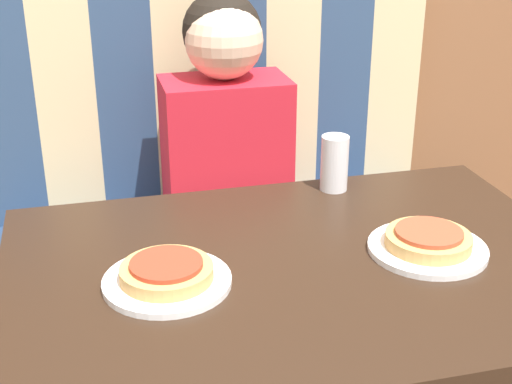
# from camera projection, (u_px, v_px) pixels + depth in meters

# --- Properties ---
(booth_seat) EXTENTS (1.28, 0.52, 0.48)m
(booth_seat) POSITION_uv_depth(u_px,v_px,m) (229.00, 305.00, 2.09)
(booth_seat) COLOR navy
(booth_seat) RESTS_ON ground_plane
(booth_backrest) EXTENTS (1.28, 0.07, 0.67)m
(booth_backrest) POSITION_uv_depth(u_px,v_px,m) (210.00, 95.00, 2.06)
(booth_backrest) COLOR navy
(booth_backrest) RESTS_ON booth_seat
(dining_table) EXTENTS (1.08, 0.74, 0.74)m
(dining_table) POSITION_uv_depth(u_px,v_px,m) (298.00, 305.00, 1.35)
(dining_table) COLOR black
(dining_table) RESTS_ON ground_plane
(person) EXTENTS (0.33, 0.22, 0.66)m
(person) POSITION_uv_depth(u_px,v_px,m) (225.00, 116.00, 1.87)
(person) COLOR red
(person) RESTS_ON booth_seat
(plate_left) EXTENTS (0.22, 0.22, 0.01)m
(plate_left) POSITION_uv_depth(u_px,v_px,m) (167.00, 281.00, 1.23)
(plate_left) COLOR white
(plate_left) RESTS_ON dining_table
(plate_right) EXTENTS (0.22, 0.22, 0.01)m
(plate_right) POSITION_uv_depth(u_px,v_px,m) (427.00, 249.00, 1.35)
(plate_right) COLOR white
(plate_right) RESTS_ON dining_table
(pizza_left) EXTENTS (0.16, 0.16, 0.03)m
(pizza_left) POSITION_uv_depth(u_px,v_px,m) (167.00, 271.00, 1.23)
(pizza_left) COLOR tan
(pizza_left) RESTS_ON plate_left
(pizza_right) EXTENTS (0.16, 0.16, 0.03)m
(pizza_right) POSITION_uv_depth(u_px,v_px,m) (428.00, 239.00, 1.34)
(pizza_right) COLOR tan
(pizza_right) RESTS_ON plate_right
(drinking_cup) EXTENTS (0.06, 0.06, 0.13)m
(drinking_cup) POSITION_uv_depth(u_px,v_px,m) (334.00, 163.00, 1.60)
(drinking_cup) COLOR silver
(drinking_cup) RESTS_ON dining_table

